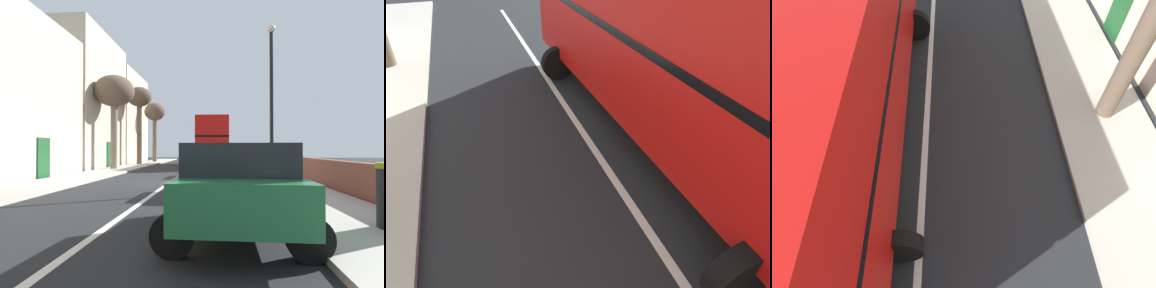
# 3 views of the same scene
# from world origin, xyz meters

# --- Properties ---
(double_decker_bus) EXTENTS (3.72, 11.33, 4.06)m
(double_decker_bus) POSITION_xyz_m (1.70, 13.51, 2.36)
(double_decker_bus) COLOR #B3100D
(double_decker_bus) RESTS_ON ground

